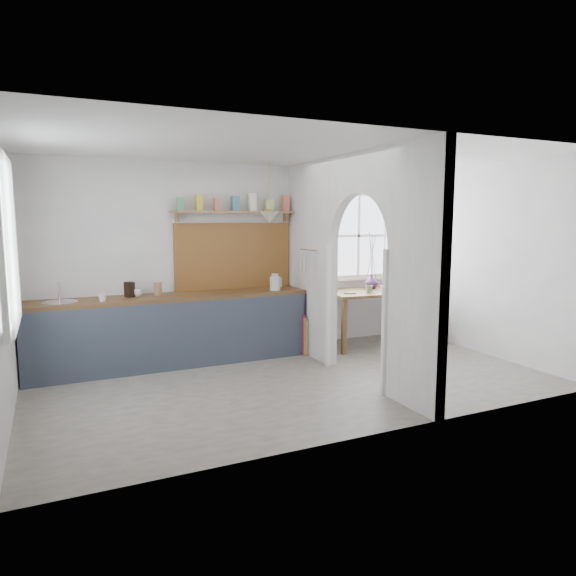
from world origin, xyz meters
name	(u,v)px	position (x,y,z in m)	size (l,w,h in m)	color
floor	(297,381)	(0.00, 0.00, 0.00)	(5.80, 3.20, 0.01)	gray
ceiling	(297,150)	(0.00, 0.00, 2.60)	(5.80, 3.20, 0.01)	white
walls	(297,269)	(0.00, 0.00, 1.30)	(5.81, 3.21, 2.60)	white
partition	(348,254)	(0.70, 0.06, 1.45)	(0.12, 3.20, 2.60)	white
kitchen_window	(3,243)	(-2.87, 0.00, 1.65)	(0.10, 1.16, 1.50)	white
nook_window	(358,236)	(1.80, 1.56, 1.60)	(1.76, 0.10, 1.30)	white
counter	(173,329)	(-1.13, 1.33, 0.46)	(3.50, 0.60, 0.90)	brown
sink	(60,303)	(-2.43, 1.30, 0.89)	(0.40, 0.40, 0.02)	silver
backsplash	(234,256)	(-0.20, 1.58, 1.35)	(1.65, 0.03, 0.90)	brown
shelf	(235,208)	(-0.20, 1.49, 2.00)	(1.75, 0.20, 0.21)	olive
pendant_lamp	(269,217)	(0.15, 1.15, 1.88)	(0.26, 0.26, 0.16)	beige
utensil_rail	(309,250)	(0.61, 0.90, 1.45)	(0.02, 0.02, 0.50)	silver
dining_table	(370,318)	(1.74, 1.09, 0.41)	(1.30, 0.87, 0.81)	brown
chair_left	(317,317)	(0.87, 1.14, 0.49)	(0.44, 0.44, 0.97)	white
chair_right	(421,310)	(2.60, 1.01, 0.48)	(0.44, 0.44, 0.96)	white
kettle	(275,282)	(0.24, 1.17, 1.01)	(0.19, 0.15, 0.22)	silver
mug_a	(103,297)	(-1.97, 1.14, 0.95)	(0.10, 0.10, 0.10)	white
mug_b	(137,293)	(-1.55, 1.37, 0.95)	(0.13, 0.13, 0.10)	silver
knife_block	(130,290)	(-1.64, 1.36, 0.99)	(0.09, 0.12, 0.19)	#2F2012
jar	(158,289)	(-1.29, 1.37, 0.98)	(0.10, 0.10, 0.17)	olive
towel_magenta	(304,336)	(0.58, 0.97, 0.28)	(0.02, 0.03, 0.57)	#B41F5E
towel_orange	(305,338)	(0.58, 0.94, 0.25)	(0.02, 0.03, 0.55)	#BC7222
bowl	(391,288)	(2.00, 0.98, 0.85)	(0.27, 0.27, 0.07)	silver
table_cup	(369,289)	(1.62, 0.98, 0.86)	(0.11, 0.11, 0.10)	#629D57
plate	(350,293)	(1.31, 0.99, 0.82)	(0.17, 0.17, 0.01)	#312E2D
vase	(371,282)	(1.87, 1.28, 0.92)	(0.21, 0.21, 0.22)	#45204A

